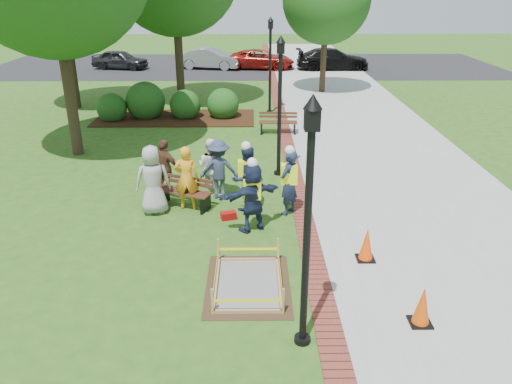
{
  "coord_description": "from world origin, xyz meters",
  "views": [
    {
      "loc": [
        0.39,
        -9.83,
        5.7
      ],
      "look_at": [
        0.5,
        1.2,
        1.0
      ],
      "focal_mm": 35.0,
      "sensor_mm": 36.0,
      "label": 1
    }
  ],
  "objects_px": {
    "hivis_worker_a": "(252,195)",
    "hivis_worker_b": "(289,180)",
    "cone_front": "(422,307)",
    "lamp_near": "(308,210)",
    "hivis_worker_c": "(246,176)",
    "wet_concrete_pad": "(248,275)",
    "bench_near": "(184,198)"
  },
  "relations": [
    {
      "from": "hivis_worker_a",
      "to": "hivis_worker_b",
      "type": "distance_m",
      "value": 1.34
    },
    {
      "from": "cone_front",
      "to": "hivis_worker_a",
      "type": "xyz_separation_m",
      "value": [
        -3.0,
        3.72,
        0.56
      ]
    },
    {
      "from": "cone_front",
      "to": "lamp_near",
      "type": "xyz_separation_m",
      "value": [
        -2.16,
        -0.46,
        2.11
      ]
    },
    {
      "from": "hivis_worker_c",
      "to": "cone_front",
      "type": "bearing_deg",
      "value": -57.44
    },
    {
      "from": "wet_concrete_pad",
      "to": "hivis_worker_c",
      "type": "xyz_separation_m",
      "value": [
        -0.06,
        3.68,
        0.71
      ]
    },
    {
      "from": "lamp_near",
      "to": "cone_front",
      "type": "bearing_deg",
      "value": 11.92
    },
    {
      "from": "bench_near",
      "to": "hivis_worker_a",
      "type": "relative_size",
      "value": 0.84
    },
    {
      "from": "cone_front",
      "to": "hivis_worker_b",
      "type": "bearing_deg",
      "value": 113.74
    },
    {
      "from": "hivis_worker_a",
      "to": "hivis_worker_b",
      "type": "bearing_deg",
      "value": 44.87
    },
    {
      "from": "lamp_near",
      "to": "hivis_worker_a",
      "type": "relative_size",
      "value": 2.27
    },
    {
      "from": "bench_near",
      "to": "lamp_near",
      "type": "height_order",
      "value": "lamp_near"
    },
    {
      "from": "hivis_worker_a",
      "to": "hivis_worker_c",
      "type": "height_order",
      "value": "hivis_worker_c"
    },
    {
      "from": "hivis_worker_c",
      "to": "bench_near",
      "type": "bearing_deg",
      "value": 176.08
    },
    {
      "from": "hivis_worker_b",
      "to": "hivis_worker_c",
      "type": "distance_m",
      "value": 1.14
    },
    {
      "from": "hivis_worker_b",
      "to": "hivis_worker_c",
      "type": "xyz_separation_m",
      "value": [
        -1.1,
        0.28,
        0.01
      ]
    },
    {
      "from": "hivis_worker_c",
      "to": "hivis_worker_b",
      "type": "bearing_deg",
      "value": -14.2
    },
    {
      "from": "hivis_worker_b",
      "to": "hivis_worker_c",
      "type": "relative_size",
      "value": 0.99
    },
    {
      "from": "lamp_near",
      "to": "wet_concrete_pad",
      "type": "bearing_deg",
      "value": 118.49
    },
    {
      "from": "bench_near",
      "to": "hivis_worker_a",
      "type": "height_order",
      "value": "hivis_worker_a"
    },
    {
      "from": "lamp_near",
      "to": "hivis_worker_a",
      "type": "distance_m",
      "value": 4.53
    },
    {
      "from": "wet_concrete_pad",
      "to": "cone_front",
      "type": "relative_size",
      "value": 2.96
    },
    {
      "from": "bench_near",
      "to": "hivis_worker_c",
      "type": "relative_size",
      "value": 0.83
    },
    {
      "from": "lamp_near",
      "to": "hivis_worker_b",
      "type": "relative_size",
      "value": 2.27
    },
    {
      "from": "bench_near",
      "to": "lamp_near",
      "type": "distance_m",
      "value": 6.52
    },
    {
      "from": "lamp_near",
      "to": "bench_near",
      "type": "bearing_deg",
      "value": 115.9
    },
    {
      "from": "cone_front",
      "to": "hivis_worker_a",
      "type": "height_order",
      "value": "hivis_worker_a"
    },
    {
      "from": "lamp_near",
      "to": "hivis_worker_a",
      "type": "xyz_separation_m",
      "value": [
        -0.84,
        4.18,
        -1.55
      ]
    },
    {
      "from": "wet_concrete_pad",
      "to": "hivis_worker_b",
      "type": "distance_m",
      "value": 3.62
    },
    {
      "from": "wet_concrete_pad",
      "to": "cone_front",
      "type": "distance_m",
      "value": 3.35
    },
    {
      "from": "bench_near",
      "to": "hivis_worker_b",
      "type": "height_order",
      "value": "hivis_worker_b"
    },
    {
      "from": "bench_near",
      "to": "lamp_near",
      "type": "xyz_separation_m",
      "value": [
        2.68,
        -5.52,
        2.22
      ]
    },
    {
      "from": "wet_concrete_pad",
      "to": "hivis_worker_a",
      "type": "xyz_separation_m",
      "value": [
        0.1,
        2.45,
        0.7
      ]
    }
  ]
}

